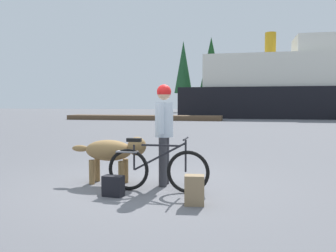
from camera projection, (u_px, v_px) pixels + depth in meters
name	position (u px, v px, depth m)	size (l,w,h in m)	color
ground_plane	(140.00, 187.00, 6.08)	(160.00, 160.00, 0.00)	slate
bicycle	(157.00, 169.00, 5.71)	(1.71, 0.44, 0.90)	black
person_cyclist	(164.00, 124.00, 6.14)	(0.32, 0.53, 1.79)	#333338
dog	(113.00, 151.00, 6.29)	(1.42, 0.45, 0.86)	olive
backpack	(194.00, 190.00, 4.98)	(0.28, 0.20, 0.43)	#8C7251
handbag_pannier	(113.00, 186.00, 5.46)	(0.32, 0.18, 0.32)	black
dock_pier	(144.00, 118.00, 30.71)	(13.68, 2.12, 0.40)	brown
ferry_boat	(299.00, 88.00, 34.95)	(23.28, 7.78, 8.61)	black
pine_tree_far_left	(183.00, 67.00, 56.80)	(2.92, 2.92, 11.58)	#4C331E
pine_tree_center	(211.00, 65.00, 54.65)	(3.70, 3.70, 11.80)	#4C331E
pine_tree_far_right	(305.00, 76.00, 50.77)	(4.23, 4.23, 8.74)	#4C331E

